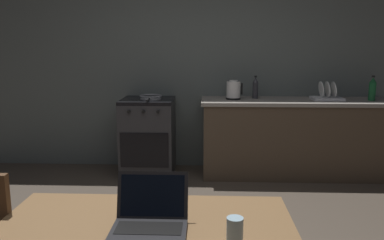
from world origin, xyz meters
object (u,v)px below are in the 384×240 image
at_px(electric_kettle, 233,90).
at_px(stove_oven, 148,136).
at_px(bottle, 372,89).
at_px(frying_pan, 151,97).
at_px(laptop, 150,219).
at_px(dish_rack, 327,96).
at_px(bottle_b, 255,88).
at_px(drinking_glass, 235,236).

bearing_deg(electric_kettle, stove_oven, -179.86).
bearing_deg(bottle, electric_kettle, 178.14).
xyz_separation_m(electric_kettle, frying_pan, (-0.95, -0.03, -0.08)).
xyz_separation_m(laptop, frying_pan, (-0.41, 2.88, 0.16)).
relative_size(laptop, dish_rack, 0.94).
bearing_deg(stove_oven, laptop, -81.16).
bearing_deg(stove_oven, frying_pan, -32.54).
bearing_deg(frying_pan, electric_kettle, 1.69).
bearing_deg(dish_rack, bottle, -5.96).
bearing_deg(frying_pan, bottle_b, 5.10).
bearing_deg(electric_kettle, bottle_b, 17.19).
bearing_deg(laptop, bottle_b, 84.20).
relative_size(stove_oven, electric_kettle, 4.06).
xyz_separation_m(stove_oven, bottle_b, (1.25, 0.08, 0.57)).
relative_size(frying_pan, dish_rack, 1.28).
xyz_separation_m(laptop, electric_kettle, (0.54, 2.91, 0.24)).
xyz_separation_m(frying_pan, bottle_b, (1.21, 0.11, 0.10)).
xyz_separation_m(bottle, dish_rack, (-0.48, 0.05, -0.09)).
distance_m(laptop, bottle, 3.54).
xyz_separation_m(laptop, bottle_b, (0.80, 2.99, 0.26)).
xyz_separation_m(frying_pan, dish_rack, (2.01, 0.03, 0.02)).
relative_size(stove_oven, frying_pan, 2.05).
bearing_deg(drinking_glass, stove_oven, 104.56).
height_order(stove_oven, dish_rack, dish_rack).
bearing_deg(frying_pan, laptop, -81.86).
xyz_separation_m(laptop, bottle, (2.08, 2.86, 0.26)).
height_order(bottle, bottle_b, bottle).
distance_m(laptop, dish_rack, 3.32).
bearing_deg(laptop, electric_kettle, 88.64).
height_order(drinking_glass, dish_rack, dish_rack).
bearing_deg(electric_kettle, bottle, -1.86).
bearing_deg(bottle_b, electric_kettle, -162.81).
distance_m(stove_oven, frying_pan, 0.47).
height_order(stove_oven, frying_pan, frying_pan).
xyz_separation_m(drinking_glass, dish_rack, (1.25, 3.09, 0.15)).
xyz_separation_m(laptop, drinking_glass, (0.35, -0.19, 0.03)).
distance_m(frying_pan, bottle_b, 1.22).
relative_size(drinking_glass, dish_rack, 0.42).
bearing_deg(bottle, frying_pan, 179.50).
distance_m(bottle, bottle_b, 1.29).
height_order(frying_pan, dish_rack, dish_rack).
height_order(laptop, electric_kettle, electric_kettle).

